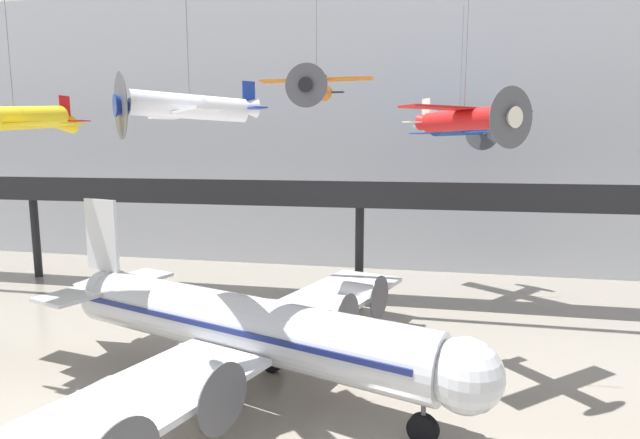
# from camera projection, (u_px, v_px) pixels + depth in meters

# --- Properties ---
(hangar_back_wall) EXTENTS (140.00, 3.00, 28.49)m
(hangar_back_wall) POSITION_uv_depth(u_px,v_px,m) (374.00, 125.00, 49.36)
(hangar_back_wall) COLOR silver
(hangar_back_wall) RESTS_ON ground
(mezzanine_walkway) EXTENTS (110.00, 3.20, 9.51)m
(mezzanine_walkway) POSITION_uv_depth(u_px,v_px,m) (358.00, 201.00, 38.81)
(mezzanine_walkway) COLOR black
(mezzanine_walkway) RESTS_ON ground
(airliner_silver_main) EXTENTS (24.85, 28.95, 9.04)m
(airliner_silver_main) POSITION_uv_depth(u_px,v_px,m) (237.00, 326.00, 24.54)
(airliner_silver_main) COLOR silver
(airliner_silver_main) RESTS_ON ground
(suspended_plane_orange_highwing) EXTENTS (6.86, 5.59, 8.67)m
(suspended_plane_orange_highwing) POSITION_uv_depth(u_px,v_px,m) (317.00, 87.00, 30.20)
(suspended_plane_orange_highwing) COLOR orange
(suspended_plane_red_highwing) EXTENTS (6.61, 6.42, 10.84)m
(suspended_plane_red_highwing) POSITION_uv_depth(u_px,v_px,m) (464.00, 119.00, 24.33)
(suspended_plane_red_highwing) COLOR red
(suspended_plane_yellow_lowwing) EXTENTS (9.11, 7.50, 10.56)m
(suspended_plane_yellow_lowwing) POSITION_uv_depth(u_px,v_px,m) (15.00, 119.00, 26.57)
(suspended_plane_yellow_lowwing) COLOR yellow
(suspended_plane_white_twin) EXTENTS (6.29, 6.35, 10.51)m
(suspended_plane_white_twin) POSITION_uv_depth(u_px,v_px,m) (190.00, 107.00, 21.00)
(suspended_plane_white_twin) COLOR silver
(suspended_plane_blue_trainer) EXTENTS (8.48, 7.90, 11.00)m
(suspended_plane_blue_trainer) POSITION_uv_depth(u_px,v_px,m) (459.00, 128.00, 39.45)
(suspended_plane_blue_trainer) COLOR #1E4CAD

